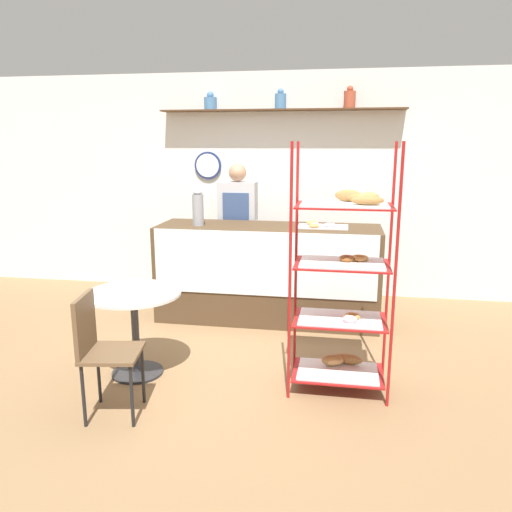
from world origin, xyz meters
name	(u,v)px	position (x,y,z in m)	size (l,w,h in m)	color
ground_plane	(248,363)	(0.00, 0.00, 0.00)	(14.00, 14.00, 0.00)	olive
back_wall	(281,184)	(0.00, 2.24, 1.36)	(10.00, 0.30, 2.70)	white
display_counter	(268,273)	(0.00, 1.16, 0.51)	(2.34, 0.71, 1.02)	#4C3823
pastry_rack	(344,284)	(0.79, -0.29, 0.84)	(0.74, 0.48, 1.88)	#A51919
person_worker	(238,228)	(-0.44, 1.70, 0.89)	(0.43, 0.23, 1.64)	#282833
cafe_table	(134,312)	(-0.87, -0.34, 0.53)	(0.76, 0.76, 0.70)	#262628
cafe_chair	(99,343)	(-0.85, -0.98, 0.53)	(0.44, 0.44, 0.87)	black
coffee_carafe	(198,208)	(-0.73, 1.07, 1.20)	(0.12, 0.12, 0.37)	gray
donut_tray_counter	(320,225)	(0.54, 1.19, 1.03)	(0.51, 0.31, 0.05)	silver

